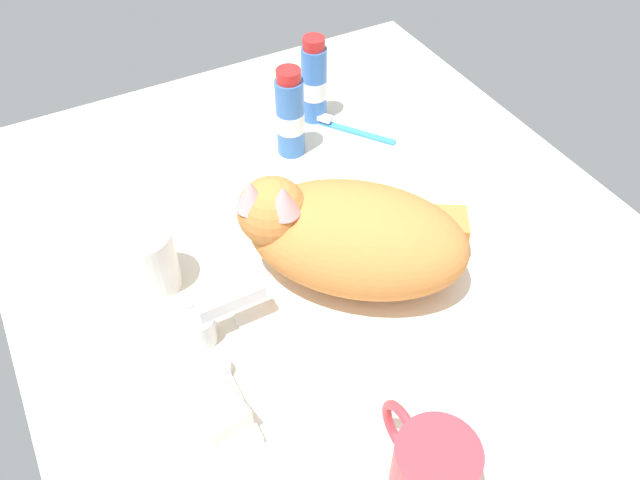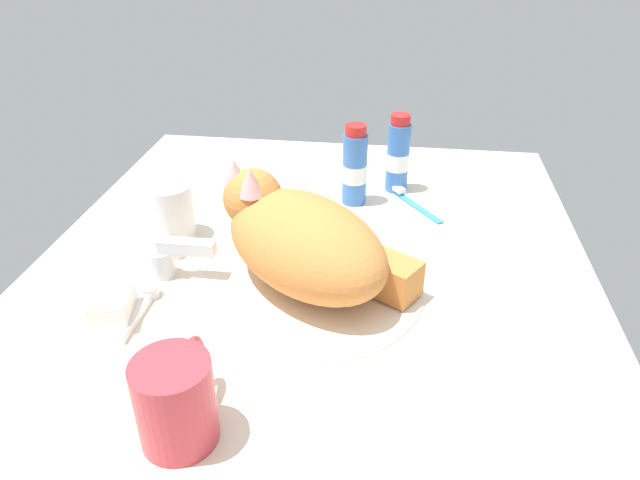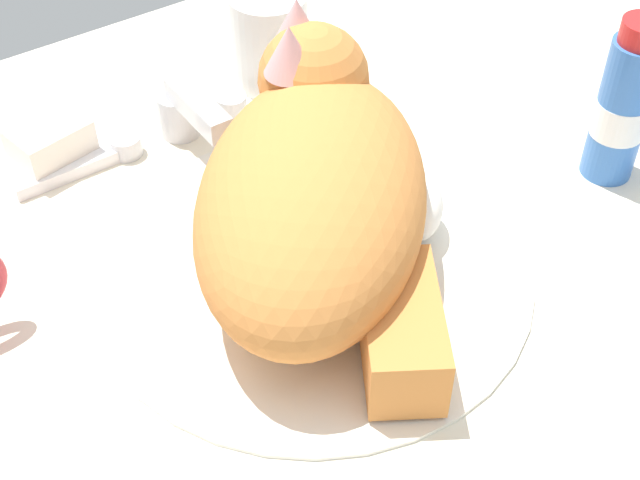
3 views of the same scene
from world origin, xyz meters
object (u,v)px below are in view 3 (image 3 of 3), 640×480
Objects in this scene: soap_bar at (50,139)px; toothpaste_bottle at (623,106)px; faucet at (184,115)px; cat at (317,190)px; rinse_cup at (269,40)px.

toothpaste_bottle is (37.96, -27.58, 4.12)cm from soap_bar.
toothpaste_bottle reaches higher than faucet.
faucet is 19.63cm from cat.
rinse_cup is at bearing 120.21° from toothpaste_bottle.
rinse_cup is (11.00, 3.50, 1.85)cm from faucet.
faucet is 11.69cm from rinse_cup.
rinse_cup is (10.14, 22.57, -2.71)cm from cat.
rinse_cup is 1.43× the size of soap_bar.
toothpaste_bottle is (26.20, -5.02, -0.48)cm from cat.
rinse_cup reaches higher than faucet.
cat reaches higher than soap_bar.
cat is 5.06× the size of soap_bar.
rinse_cup reaches higher than soap_bar.
cat reaches higher than toothpaste_bottle.
rinse_cup is at bearing 0.01° from soap_bar.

